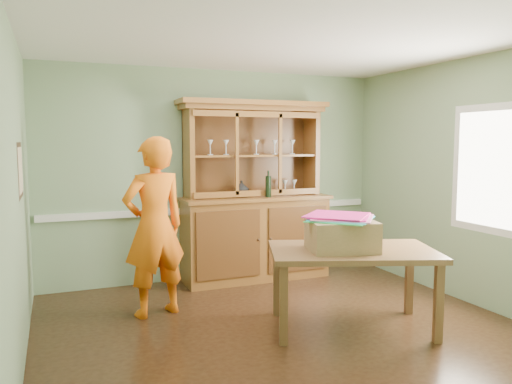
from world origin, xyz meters
name	(u,v)px	position (x,y,z in m)	size (l,w,h in m)	color
floor	(281,327)	(0.00, 0.00, 0.00)	(4.50, 4.50, 0.00)	#412714
ceiling	(283,41)	(0.00, 0.00, 2.70)	(4.50, 4.50, 0.00)	white
wall_back	(217,175)	(0.00, 2.00, 1.35)	(4.50, 4.50, 0.00)	gray
wall_left	(17,198)	(-2.25, 0.00, 1.35)	(4.00, 4.00, 0.00)	gray
wall_right	(466,181)	(2.25, 0.00, 1.35)	(4.00, 4.00, 0.00)	gray
wall_front	(432,218)	(0.00, -2.00, 1.35)	(4.50, 4.50, 0.00)	gray
chair_rail	(218,209)	(0.00, 1.98, 0.90)	(4.41, 0.05, 0.08)	white
framed_map	(21,170)	(-2.23, 0.30, 1.55)	(0.03, 0.60, 0.46)	#362315
window_panel	(487,169)	(2.23, -0.30, 1.50)	(0.03, 0.96, 1.36)	white
china_hutch	(254,217)	(0.42, 1.74, 0.81)	(1.96, 0.65, 2.30)	brown
dining_table	(352,258)	(0.62, -0.26, 0.68)	(1.77, 1.40, 0.77)	brown
cardboard_box	(342,235)	(0.49, -0.27, 0.91)	(0.61, 0.48, 0.28)	#99774F
kite_stack	(339,217)	(0.49, -0.22, 1.08)	(0.76, 0.76, 0.04)	#3BC95B
person	(154,227)	(-1.05, 0.83, 0.92)	(0.67, 0.44, 1.84)	orange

